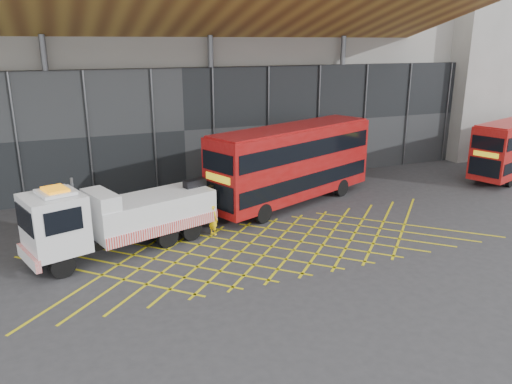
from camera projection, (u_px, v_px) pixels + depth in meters
name	position (u px, v px, depth m)	size (l,w,h in m)	color
ground_plane	(209.00, 257.00, 23.16)	(120.00, 120.00, 0.00)	#2D2D2F
road_markings	(272.00, 247.00, 24.34)	(23.16, 7.16, 0.01)	gold
construction_building	(156.00, 50.00, 37.51)	(55.00, 23.97, 18.00)	gray
east_building	(484.00, 37.00, 46.22)	(15.00, 12.00, 20.00)	gray
recovery_truck	(118.00, 217.00, 23.39)	(10.54, 5.08, 3.70)	black
bus_towed	(293.00, 161.00, 30.12)	(11.94, 6.86, 4.80)	maroon
worker	(213.00, 220.00, 25.69)	(0.59, 0.39, 1.61)	yellow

